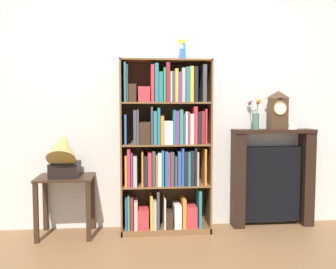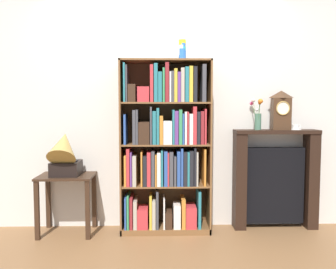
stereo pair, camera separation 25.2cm
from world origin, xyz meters
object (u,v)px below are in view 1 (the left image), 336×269
at_px(bookshelf, 165,151).
at_px(side_table_left, 66,191).
at_px(gramophone, 64,154).
at_px(flower_vase, 255,116).
at_px(fireplace_mantel, 272,178).
at_px(mantel_clock, 278,110).
at_px(teacup_with_saucer, 291,127).
at_px(cup_stack, 182,50).

relative_size(bookshelf, side_table_left, 2.93).
xyz_separation_m(gramophone, flower_vase, (2.03, 0.17, 0.38)).
xyz_separation_m(bookshelf, side_table_left, (-1.04, -0.04, -0.40)).
relative_size(fireplace_mantel, mantel_clock, 2.57).
relative_size(bookshelf, gramophone, 3.44).
bearing_deg(teacup_with_saucer, side_table_left, -177.37).
bearing_deg(cup_stack, mantel_clock, 2.21).
distance_m(gramophone, fireplace_mantel, 2.28).
bearing_deg(bookshelf, side_table_left, -178.03).
bearing_deg(mantel_clock, fireplace_mantel, 157.28).
height_order(bookshelf, fireplace_mantel, bookshelf).
bearing_deg(cup_stack, flower_vase, 2.88).
distance_m(bookshelf, fireplace_mantel, 1.26).
xyz_separation_m(bookshelf, mantel_clock, (1.25, 0.07, 0.43)).
relative_size(mantel_clock, teacup_with_saucer, 3.09).
xyz_separation_m(side_table_left, fireplace_mantel, (2.24, 0.13, 0.07)).
distance_m(cup_stack, gramophone, 1.62).
height_order(fireplace_mantel, teacup_with_saucer, teacup_with_saucer).
distance_m(cup_stack, flower_vase, 1.07).
relative_size(side_table_left, fireplace_mantel, 0.57).
bearing_deg(cup_stack, fireplace_mantel, 3.36).
xyz_separation_m(cup_stack, gramophone, (-1.22, -0.13, -1.07)).
distance_m(side_table_left, mantel_clock, 2.44).
xyz_separation_m(gramophone, teacup_with_saucer, (2.45, 0.18, 0.25)).
bearing_deg(teacup_with_saucer, bookshelf, -176.88).
bearing_deg(fireplace_mantel, side_table_left, -176.71).
height_order(bookshelf, gramophone, bookshelf).
bearing_deg(teacup_with_saucer, fireplace_mantel, 175.37).
relative_size(bookshelf, teacup_with_saucer, 13.29).
height_order(mantel_clock, flower_vase, mantel_clock).
height_order(side_table_left, flower_vase, flower_vase).
bearing_deg(bookshelf, teacup_with_saucer, 3.12).
height_order(gramophone, teacup_with_saucer, gramophone).
xyz_separation_m(bookshelf, teacup_with_saucer, (1.41, 0.08, 0.24)).
bearing_deg(gramophone, fireplace_mantel, 4.89).
bearing_deg(side_table_left, mantel_clock, 2.75).
distance_m(cup_stack, mantel_clock, 1.24).
xyz_separation_m(mantel_clock, flower_vase, (-0.26, -0.00, -0.06)).
bearing_deg(flower_vase, cup_stack, -177.12).
relative_size(side_table_left, mantel_clock, 1.47).
bearing_deg(flower_vase, side_table_left, -176.91).
xyz_separation_m(mantel_clock, teacup_with_saucer, (0.16, 0.00, -0.19)).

